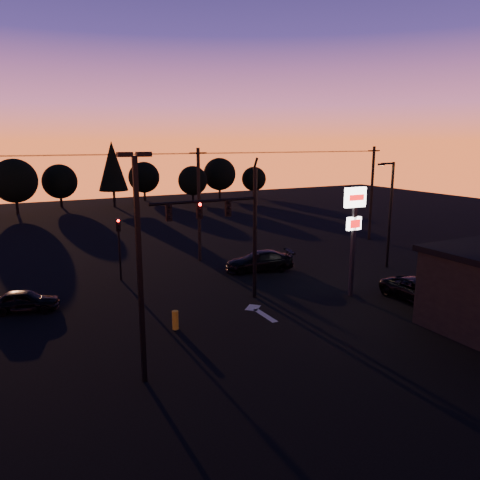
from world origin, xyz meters
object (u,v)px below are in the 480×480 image
Objects in this scene: traffic_signal_mast at (231,221)px; car_left at (25,301)px; pylon_sign at (354,218)px; suv_parked at (420,291)px; secondary_signal at (119,240)px; streetlight at (390,210)px; car_right at (259,261)px; parking_lot_light at (139,255)px; bollard at (175,320)px.

car_left is (-11.21, 3.86, -4.30)m from traffic_signal_mast.
pylon_sign reaches higher than suv_parked.
secondary_signal is at bearing 140.23° from pylon_sign.
streetlight is 25.61m from car_left.
car_left is (-18.31, 6.35, -4.28)m from pylon_sign.
car_left is 0.73× the size of car_right.
streetlight is at bearing 6.14° from traffic_signal_mast.
secondary_signal is at bearing 162.44° from streetlight.
car_right is at bearing 158.21° from streetlight.
parking_lot_light reaches higher than car_right.
bollard is 0.20× the size of suv_parked.
streetlight is at bearing 21.65° from parking_lot_light.
car_left is at bearing 174.67° from streetlight.
suv_parked is at bearing -10.82° from bollard.
traffic_signal_mast is 9.19m from secondary_signal.
streetlight is 8.71m from suv_parked.
car_right is 11.65m from suv_parked.
parking_lot_light reaches higher than suv_parked.
streetlight is 1.57× the size of car_right.
parking_lot_light is 18.10m from suv_parked.
secondary_signal is 7.62m from car_left.
pylon_sign is 0.85× the size of streetlight.
traffic_signal_mast is 0.94× the size of parking_lot_light.
secondary_signal is 14.90m from parking_lot_light.
secondary_signal is 0.54× the size of streetlight.
streetlight reaches higher than secondary_signal.
pylon_sign is at bearing 17.23° from parking_lot_light.
pylon_sign reaches higher than car_left.
pylon_sign is (7.10, -2.49, -0.02)m from traffic_signal_mast.
car_left is 23.12m from suv_parked.
car_left is (-6.31, -3.63, -2.23)m from secondary_signal.
streetlight is 2.16× the size of car_left.
parking_lot_light is at bearing -162.77° from pylon_sign.
traffic_signal_mast is at bearing -90.97° from car_left.
streetlight is at bearing 59.39° from suv_parked.
parking_lot_light is at bearing -142.63° from car_left.
car_right is (9.35, 7.67, 0.25)m from bollard.
parking_lot_light is at bearing -99.79° from secondary_signal.
suv_parked is at bearing 39.97° from car_right.
traffic_signal_mast reaches higher than suv_parked.
streetlight is (14.01, 1.51, -0.52)m from traffic_signal_mast.
car_right is (-2.23, 7.66, -4.17)m from pylon_sign.
secondary_signal is (-4.90, 7.49, -2.07)m from traffic_signal_mast.
traffic_signal_mast is 8.69× the size of bollard.
suv_parked is at bearing -40.55° from secondary_signal.
secondary_signal is 10.29m from bollard.
secondary_signal is 0.64× the size of pylon_sign.
parking_lot_light is 23.05m from streetlight.
secondary_signal is at bearing 80.21° from parking_lot_light.
suv_parked is (14.93, -12.78, -2.18)m from secondary_signal.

